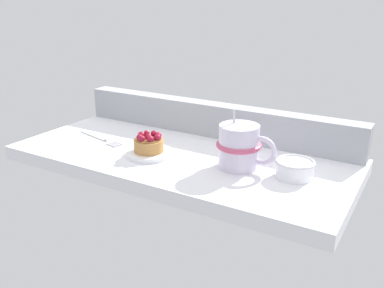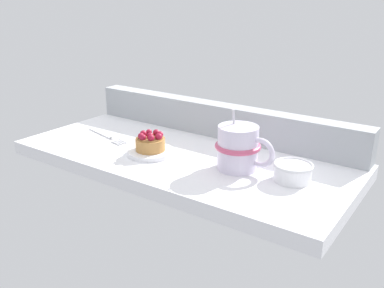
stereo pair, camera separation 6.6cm
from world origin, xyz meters
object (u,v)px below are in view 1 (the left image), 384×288
Objects in this scene: dessert_plate at (149,153)px; dessert_fork at (100,138)px; coffee_mug at (240,146)px; sugar_bowl at (294,169)px; raspberry_tart at (149,143)px.

dessert_fork is (-17.39, 2.97, -0.18)cm from dessert_plate.
sugar_bowl is at bearing 3.33° from coffee_mug.
dessert_fork is (-37.75, -1.12, -4.35)cm from coffee_mug.
coffee_mug is 0.80× the size of dessert_fork.
dessert_plate is 0.65× the size of dessert_fork.
coffee_mug is 11.86cm from sugar_bowl.
dessert_plate is at bearing -168.66° from coffee_mug.
sugar_bowl is at bearing 8.45° from raspberry_tart.
raspberry_tart reaches higher than dessert_plate.
dessert_plate is 32.26cm from sugar_bowl.
raspberry_tart is at bearing -9.62° from dessert_fork.
sugar_bowl is (31.88, 4.75, 1.42)cm from dessert_plate.
dessert_plate is 21.18cm from coffee_mug.
dessert_fork is at bearing 170.38° from raspberry_tart.
raspberry_tart is 0.86× the size of sugar_bowl.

